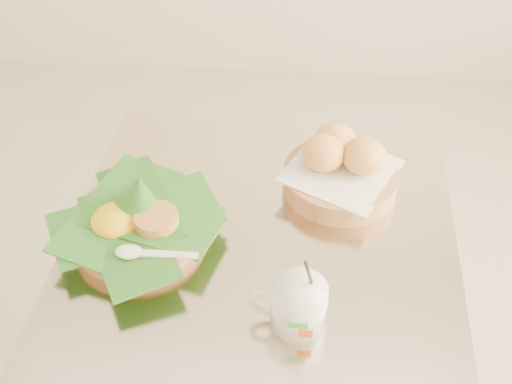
# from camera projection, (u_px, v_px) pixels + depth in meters

# --- Properties ---
(cafe_table) EXTENTS (0.73, 0.73, 0.75)m
(cafe_table) POSITION_uv_depth(u_px,v_px,m) (261.00, 310.00, 1.31)
(cafe_table) COLOR gray
(cafe_table) RESTS_ON floor
(rice_basket) EXTENTS (0.29, 0.29, 0.15)m
(rice_basket) POSITION_uv_depth(u_px,v_px,m) (136.00, 219.00, 1.13)
(rice_basket) COLOR tan
(rice_basket) RESTS_ON cafe_table
(bread_basket) EXTENTS (0.25, 0.25, 0.11)m
(bread_basket) POSITION_uv_depth(u_px,v_px,m) (340.00, 168.00, 1.23)
(bread_basket) COLOR tan
(bread_basket) RESTS_ON cafe_table
(coffee_mug) EXTENTS (0.12, 0.09, 0.15)m
(coffee_mug) POSITION_uv_depth(u_px,v_px,m) (297.00, 304.00, 0.99)
(coffee_mug) COLOR white
(coffee_mug) RESTS_ON cafe_table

